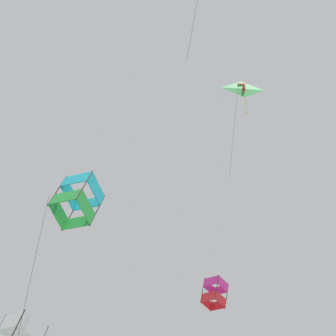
% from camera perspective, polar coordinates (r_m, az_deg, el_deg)
% --- Properties ---
extents(kite_box_upper_right, '(1.44, 1.06, 1.72)m').
position_cam_1_polar(kite_box_upper_right, '(27.31, 5.38, -14.11)').
color(kite_box_upper_right, '#DB2D93').
extents(kite_box_highest, '(3.42, 2.50, 10.25)m').
position_cam_1_polar(kite_box_highest, '(21.26, -10.36, -3.70)').
color(kite_box_highest, '#1EB2C6').
extents(kite_delta_mid_left, '(2.29, 2.09, 6.79)m').
position_cam_1_polar(kite_delta_mid_left, '(32.07, 8.61, 8.94)').
color(kite_delta_mid_left, green).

